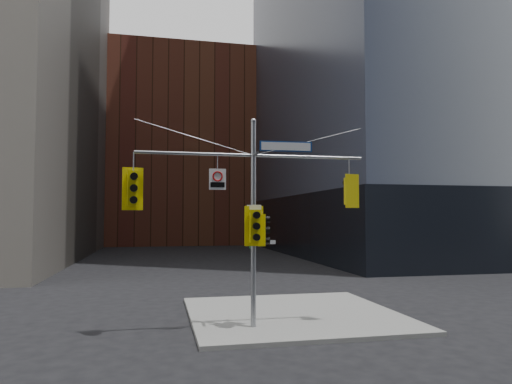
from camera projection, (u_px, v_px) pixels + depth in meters
name	position (u px, v px, depth m)	size (l,w,h in m)	color
ground	(267.00, 348.00, 13.49)	(160.00, 160.00, 0.00)	black
sidewalk_corner	(293.00, 314.00, 17.82)	(8.00, 8.00, 0.15)	gray
podium_ne	(444.00, 225.00, 50.76)	(36.40, 36.40, 6.00)	black
brick_midrise	(180.00, 152.00, 70.88)	(26.00, 20.00, 28.00)	brown
signal_assembly	(253.00, 201.00, 15.68)	(8.00, 0.80, 7.30)	gray
traffic_light_west_arm	(133.00, 188.00, 14.87)	(0.67, 0.58, 1.41)	yellow
traffic_light_east_arm	(349.00, 191.00, 16.44)	(0.57, 0.53, 1.21)	yellow
traffic_light_pole_side	(263.00, 230.00, 15.69)	(0.45, 0.38, 1.09)	yellow
traffic_light_pole_front	(255.00, 226.00, 15.37)	(0.65, 0.51, 1.36)	yellow
street_sign_blade	(286.00, 146.00, 16.03)	(1.88, 0.15, 0.37)	navy
regulatory_sign_arm	(218.00, 179.00, 15.44)	(0.57, 0.07, 0.72)	silver
regulatory_sign_pole	(254.00, 215.00, 15.54)	(0.49, 0.09, 0.64)	silver
street_blade_ew	(266.00, 242.00, 15.70)	(0.67, 0.05, 0.13)	silver
street_blade_ns	(251.00, 247.00, 16.04)	(0.07, 0.68, 0.14)	#145926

